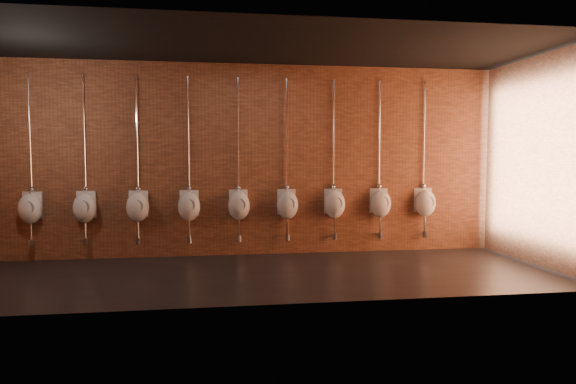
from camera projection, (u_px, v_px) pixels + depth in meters
name	position (u px, v px, depth m)	size (l,w,h in m)	color
ground	(260.00, 274.00, 7.24)	(8.50, 8.50, 0.00)	black
room_shell	(260.00, 131.00, 7.10)	(8.54, 3.04, 3.22)	black
urinal_0	(30.00, 207.00, 8.02)	(0.41, 0.38, 2.71)	white
urinal_1	(85.00, 207.00, 8.14)	(0.41, 0.38, 2.71)	white
urinal_2	(138.00, 206.00, 8.26)	(0.41, 0.38, 2.71)	white
urinal_3	(189.00, 205.00, 8.38)	(0.41, 0.38, 2.71)	white
urinal_4	(239.00, 205.00, 8.51)	(0.41, 0.38, 2.71)	white
urinal_5	(287.00, 204.00, 8.63)	(0.41, 0.38, 2.71)	white
urinal_6	(334.00, 203.00, 8.75)	(0.41, 0.38, 2.71)	white
urinal_7	(380.00, 203.00, 8.87)	(0.41, 0.38, 2.71)	white
urinal_8	(425.00, 202.00, 8.99)	(0.41, 0.38, 2.71)	white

